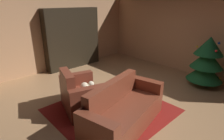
{
  "coord_description": "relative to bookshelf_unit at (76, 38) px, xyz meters",
  "views": [
    {
      "loc": [
        2.65,
        -2.79,
        2.21
      ],
      "look_at": [
        -0.17,
        -0.16,
        0.77
      ],
      "focal_mm": 29.68,
      "sensor_mm": 36.0,
      "label": 1
    }
  ],
  "objects": [
    {
      "name": "ground_plane",
      "position": [
        2.88,
        -0.64,
        -1.0
      ],
      "size": [
        7.4,
        7.4,
        0.0
      ],
      "primitive_type": "plane",
      "color": "tan"
    },
    {
      "name": "wall_back",
      "position": [
        2.88,
        2.32,
        0.25
      ],
      "size": [
        6.29,
        0.06,
        2.51
      ],
      "primitive_type": "cube",
      "color": "tan",
      "rests_on": "ground"
    },
    {
      "name": "wall_left",
      "position": [
        -0.24,
        -0.64,
        0.25
      ],
      "size": [
        0.06,
        6.0,
        2.51
      ],
      "primitive_type": "cube",
      "color": "tan",
      "rests_on": "ground"
    },
    {
      "name": "area_rug",
      "position": [
        3.0,
        -1.1,
        -1.0
      ],
      "size": [
        2.2,
        2.33,
        0.01
      ],
      "primitive_type": "cube",
      "color": "maroon",
      "rests_on": "ground"
    },
    {
      "name": "bookshelf_unit",
      "position": [
        0.0,
        0.0,
        0.0
      ],
      "size": [
        0.33,
        1.97,
        2.0
      ],
      "color": "black",
      "rests_on": "ground"
    },
    {
      "name": "armchair_red",
      "position": [
        2.53,
        -1.54,
        -0.68
      ],
      "size": [
        1.16,
        1.0,
        0.91
      ],
      "color": "brown",
      "rests_on": "ground"
    },
    {
      "name": "couch_red",
      "position": [
        3.55,
        -1.3,
        -0.7
      ],
      "size": [
        1.11,
        1.95,
        0.86
      ],
      "color": "brown",
      "rests_on": "ground"
    },
    {
      "name": "coffee_table",
      "position": [
        2.97,
        -1.07,
        -0.62
      ],
      "size": [
        0.64,
        0.64,
        0.43
      ],
      "color": "black",
      "rests_on": "ground"
    },
    {
      "name": "book_stack_on_table",
      "position": [
        2.98,
        -1.04,
        -0.52
      ],
      "size": [
        0.24,
        0.18,
        0.11
      ],
      "color": "#304F8A",
      "rests_on": "coffee_table"
    },
    {
      "name": "bottle_on_table",
      "position": [
        3.07,
        -0.93,
        -0.49
      ],
      "size": [
        0.06,
        0.06,
        0.22
      ],
      "color": "#1F5820",
      "rests_on": "coffee_table"
    },
    {
      "name": "decorated_tree",
      "position": [
        3.8,
        1.66,
        -0.31
      ],
      "size": [
        0.93,
        0.93,
        1.35
      ],
      "color": "brown",
      "rests_on": "ground"
    }
  ]
}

